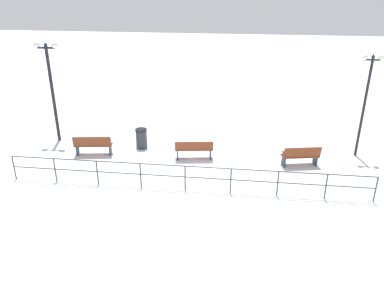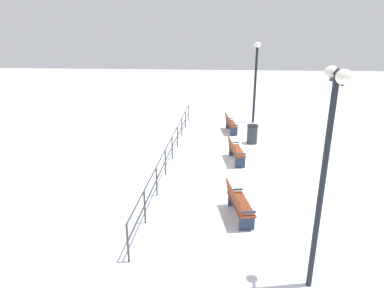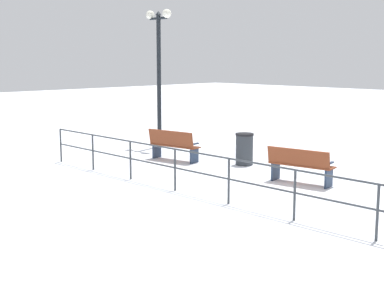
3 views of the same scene
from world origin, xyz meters
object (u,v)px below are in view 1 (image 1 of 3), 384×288
bench_third (93,145)px  lamppost_middle (50,76)px  lamppost_near (367,88)px  trash_bin (141,138)px  bench_nearest (301,156)px  bench_second (194,149)px

bench_third → lamppost_middle: size_ratio=0.36×
lamppost_near → trash_bin: 9.98m
bench_nearest → bench_third: size_ratio=0.95×
bench_second → trash_bin: bearing=61.8°
bench_second → bench_third: size_ratio=0.99×
lamppost_near → lamppost_middle: 13.84m
bench_nearest → trash_bin: (0.98, 7.04, -0.00)m
lamppost_middle → trash_bin: lamppost_middle is taller
bench_second → bench_third: bench_third is taller
bench_second → trash_bin: 2.71m
bench_second → bench_third: 4.48m
bench_third → lamppost_near: (1.44, -11.56, 2.57)m
bench_third → trash_bin: 2.19m
bench_nearest → bench_second: bearing=77.4°
bench_nearest → bench_second: bench_nearest is taller
bench_nearest → lamppost_near: bearing=-73.6°
lamppost_middle → bench_third: bearing=-122.3°
lamppost_near → lamppost_middle: (-0.00, 13.84, 0.11)m
bench_third → lamppost_middle: lamppost_middle is taller
trash_bin → lamppost_near: bearing=-87.6°
lamppost_near → lamppost_middle: size_ratio=0.95×
bench_nearest → bench_third: bearing=78.7°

